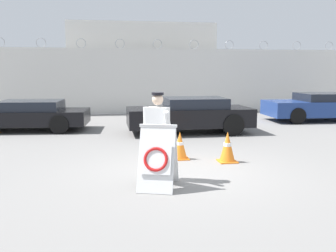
{
  "coord_description": "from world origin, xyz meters",
  "views": [
    {
      "loc": [
        -1.58,
        -7.63,
        2.13
      ],
      "look_at": [
        -0.18,
        1.02,
        0.84
      ],
      "focal_mm": 40.0,
      "sensor_mm": 36.0,
      "label": 1
    }
  ],
  "objects_px": {
    "security_guard": "(158,132)",
    "barricade_sign": "(158,157)",
    "traffic_cone_near": "(227,147)",
    "parked_car_front_coupe": "(27,115)",
    "parked_car_rear_sedan": "(190,114)",
    "traffic_cone_mid": "(180,146)",
    "parked_car_far_side": "(321,106)"
  },
  "relations": [
    {
      "from": "parked_car_rear_sedan",
      "to": "parked_car_far_side",
      "type": "relative_size",
      "value": 0.9
    },
    {
      "from": "traffic_cone_mid",
      "to": "barricade_sign",
      "type": "bearing_deg",
      "value": -110.94
    },
    {
      "from": "traffic_cone_near",
      "to": "parked_car_front_coupe",
      "type": "distance_m",
      "value": 8.0
    },
    {
      "from": "barricade_sign",
      "to": "parked_car_far_side",
      "type": "relative_size",
      "value": 0.25
    },
    {
      "from": "barricade_sign",
      "to": "parked_car_front_coupe",
      "type": "distance_m",
      "value": 8.28
    },
    {
      "from": "traffic_cone_mid",
      "to": "parked_car_far_side",
      "type": "distance_m",
      "value": 9.49
    },
    {
      "from": "traffic_cone_mid",
      "to": "parked_car_far_side",
      "type": "relative_size",
      "value": 0.14
    },
    {
      "from": "security_guard",
      "to": "traffic_cone_near",
      "type": "relative_size",
      "value": 2.37
    },
    {
      "from": "traffic_cone_mid",
      "to": "parked_car_rear_sedan",
      "type": "distance_m",
      "value": 3.97
    },
    {
      "from": "security_guard",
      "to": "parked_car_far_side",
      "type": "height_order",
      "value": "security_guard"
    },
    {
      "from": "traffic_cone_near",
      "to": "traffic_cone_mid",
      "type": "height_order",
      "value": "traffic_cone_near"
    },
    {
      "from": "parked_car_front_coupe",
      "to": "parked_car_rear_sedan",
      "type": "height_order",
      "value": "parked_car_rear_sedan"
    },
    {
      "from": "security_guard",
      "to": "traffic_cone_near",
      "type": "height_order",
      "value": "security_guard"
    },
    {
      "from": "traffic_cone_mid",
      "to": "parked_car_front_coupe",
      "type": "xyz_separation_m",
      "value": [
        -4.6,
        5.19,
        0.23
      ]
    },
    {
      "from": "traffic_cone_near",
      "to": "parked_car_rear_sedan",
      "type": "bearing_deg",
      "value": 89.39
    },
    {
      "from": "security_guard",
      "to": "traffic_cone_mid",
      "type": "xyz_separation_m",
      "value": [
        0.76,
        1.66,
        -0.63
      ]
    },
    {
      "from": "parked_car_front_coupe",
      "to": "traffic_cone_mid",
      "type": "bearing_deg",
      "value": 136.18
    },
    {
      "from": "traffic_cone_mid",
      "to": "parked_car_front_coupe",
      "type": "distance_m",
      "value": 6.94
    },
    {
      "from": "barricade_sign",
      "to": "parked_car_far_side",
      "type": "bearing_deg",
      "value": 63.13
    },
    {
      "from": "security_guard",
      "to": "barricade_sign",
      "type": "bearing_deg",
      "value": -67.13
    },
    {
      "from": "security_guard",
      "to": "parked_car_far_side",
      "type": "relative_size",
      "value": 0.37
    },
    {
      "from": "barricade_sign",
      "to": "parked_car_far_side",
      "type": "xyz_separation_m",
      "value": [
        8.18,
        8.18,
        0.04
      ]
    },
    {
      "from": "barricade_sign",
      "to": "parked_car_front_coupe",
      "type": "height_order",
      "value": "barricade_sign"
    },
    {
      "from": "traffic_cone_near",
      "to": "barricade_sign",
      "type": "bearing_deg",
      "value": -137.84
    },
    {
      "from": "traffic_cone_mid",
      "to": "parked_car_far_side",
      "type": "height_order",
      "value": "parked_car_far_side"
    },
    {
      "from": "parked_car_rear_sedan",
      "to": "parked_car_front_coupe",
      "type": "bearing_deg",
      "value": -13.74
    },
    {
      "from": "parked_car_front_coupe",
      "to": "parked_car_rear_sedan",
      "type": "relative_size",
      "value": 1.07
    },
    {
      "from": "security_guard",
      "to": "parked_car_front_coupe",
      "type": "relative_size",
      "value": 0.38
    },
    {
      "from": "traffic_cone_mid",
      "to": "parked_car_rear_sedan",
      "type": "height_order",
      "value": "parked_car_rear_sedan"
    },
    {
      "from": "traffic_cone_near",
      "to": "parked_car_far_side",
      "type": "height_order",
      "value": "parked_car_far_side"
    },
    {
      "from": "security_guard",
      "to": "parked_car_front_coupe",
      "type": "xyz_separation_m",
      "value": [
        -3.83,
        6.85,
        -0.39
      ]
    },
    {
      "from": "parked_car_rear_sedan",
      "to": "parked_car_far_side",
      "type": "bearing_deg",
      "value": -160.68
    }
  ]
}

